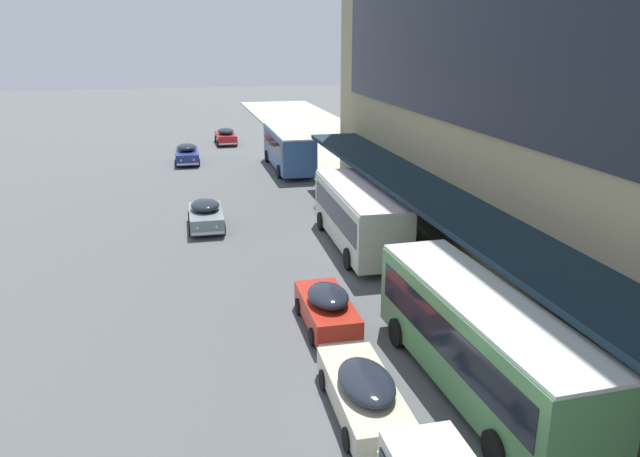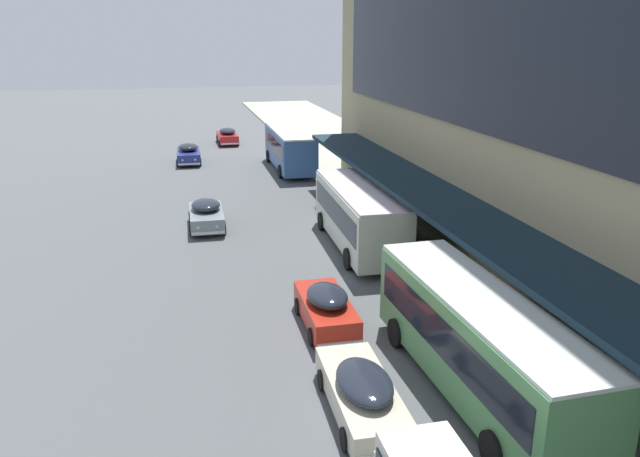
# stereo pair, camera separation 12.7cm
# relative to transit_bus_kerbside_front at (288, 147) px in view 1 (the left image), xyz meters

# --- Properties ---
(transit_bus_kerbside_front) EXTENTS (2.82, 9.54, 3.12)m
(transit_bus_kerbside_front) POSITION_rel_transit_bus_kerbside_front_xyz_m (0.00, 0.00, 0.00)
(transit_bus_kerbside_front) COLOR #396099
(transit_bus_kerbside_front) RESTS_ON ground
(transit_bus_kerbside_rear) EXTENTS (3.04, 9.45, 3.08)m
(transit_bus_kerbside_rear) POSITION_rel_transit_bus_kerbside_front_xyz_m (-0.06, -19.16, -0.02)
(transit_bus_kerbside_rear) COLOR beige
(transit_bus_kerbside_rear) RESTS_ON ground
(transit_bus_kerbside_far) EXTENTS (2.89, 10.19, 3.18)m
(transit_bus_kerbside_far) POSITION_rel_transit_bus_kerbside_front_xyz_m (-0.51, -32.86, 0.03)
(transit_bus_kerbside_far) COLOR #529053
(transit_bus_kerbside_far) RESTS_ON ground
(sedan_second_mid) EXTENTS (1.93, 4.43, 1.56)m
(sedan_second_mid) POSITION_rel_transit_bus_kerbside_front_xyz_m (-3.73, 12.92, -1.03)
(sedan_second_mid) COLOR #B01F23
(sedan_second_mid) RESTS_ON ground
(sedan_second_near) EXTENTS (1.82, 4.39, 1.64)m
(sedan_second_near) POSITION_rel_transit_bus_kerbside_front_xyz_m (-3.83, -27.51, -0.99)
(sedan_second_near) COLOR red
(sedan_second_near) RESTS_ON ground
(sedan_lead_mid) EXTENTS (2.02, 4.37, 1.61)m
(sedan_lead_mid) POSITION_rel_transit_bus_kerbside_front_xyz_m (-7.72, 4.29, -1.00)
(sedan_lead_mid) COLOR navy
(sedan_lead_mid) RESTS_ON ground
(sedan_far_back) EXTENTS (2.01, 4.30, 1.55)m
(sedan_far_back) POSITION_rel_transit_bus_kerbside_front_xyz_m (-7.37, -14.09, -1.03)
(sedan_far_back) COLOR gray
(sedan_far_back) RESTS_ON ground
(sedan_trailing_mid) EXTENTS (1.95, 5.03, 1.45)m
(sedan_trailing_mid) POSITION_rel_transit_bus_kerbside_front_xyz_m (-4.16, -33.13, -1.07)
(sedan_trailing_mid) COLOR beige
(sedan_trailing_mid) RESTS_ON ground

